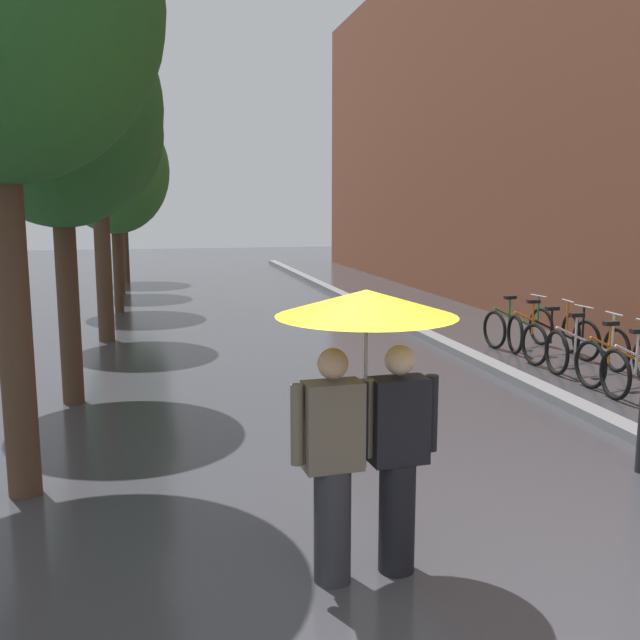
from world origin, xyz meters
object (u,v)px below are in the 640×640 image
Objects in this scene: street_tree_2 at (97,135)px; parked_bicycle_4 at (587,350)px; street_tree_1 at (57,108)px; parked_bicycle_5 at (561,341)px; parked_bicycle_6 at (543,332)px; couple_under_umbrella at (366,380)px; parked_bicycle_7 at (518,327)px; street_tree_5 at (123,174)px; street_tree_4 at (115,167)px; street_tree_3 at (113,171)px; parked_bicycle_3 at (620,360)px.

parked_bicycle_4 is at bearing -31.15° from street_tree_2.
street_tree_1 is 8.37m from parked_bicycle_5.
couple_under_umbrella is (-5.27, -6.62, 1.04)m from parked_bicycle_6.
couple_under_umbrella is (-5.13, -7.27, 1.04)m from parked_bicycle_7.
couple_under_umbrella is (-5.12, -5.83, 1.04)m from parked_bicycle_5.
street_tree_5 reaches higher than parked_bicycle_7.
parked_bicycle_6 is at bearing 51.52° from couple_under_umbrella.
parked_bicycle_7 is (0.01, 1.45, 0.00)m from parked_bicycle_5.
street_tree_1 reaches higher than street_tree_4.
street_tree_3 is 2.41× the size of couple_under_umbrella.
parked_bicycle_3 is (7.40, -9.11, -3.02)m from street_tree_3.
street_tree_1 reaches higher than street_tree_2.
street_tree_1 is at bearing 173.52° from parked_bicycle_3.
parked_bicycle_3 is 0.98× the size of parked_bicycle_5.
parked_bicycle_4 is 0.96× the size of parked_bicycle_6.
street_tree_1 is 8.60m from parked_bicycle_6.
street_tree_3 is 4.24× the size of parked_bicycle_7.
street_tree_2 reaches higher than parked_bicycle_6.
parked_bicycle_4 is 0.54× the size of couple_under_umbrella.
parked_bicycle_5 is (7.39, -7.58, -3.02)m from street_tree_3.
parked_bicycle_5 is 1.45m from parked_bicycle_7.
couple_under_umbrella is (2.49, -5.16, -2.37)m from street_tree_1.
street_tree_5 is (-0.06, 7.12, 0.22)m from street_tree_3.
street_tree_2 is at bearing -89.54° from street_tree_4.
street_tree_3 is at bearing 131.64° from parked_bicycle_4.
street_tree_2 is 8.57m from parked_bicycle_7.
street_tree_2 is 3.83m from street_tree_3.
parked_bicycle_6 is at bearing -42.00° from street_tree_3.
couple_under_umbrella is at bearing -135.17° from parked_bicycle_4.
street_tree_4 is 14.57m from parked_bicycle_4.
street_tree_1 is at bearing 115.75° from couple_under_umbrella.
street_tree_5 reaches higher than parked_bicycle_4.
parked_bicycle_4 is at bearing -64.24° from street_tree_5.
parked_bicycle_5 is (7.52, -11.30, -3.31)m from street_tree_4.
street_tree_1 is at bearing -175.02° from parked_bicycle_5.
street_tree_2 is 8.88m from parked_bicycle_6.
parked_bicycle_6 is (7.58, -13.90, -3.25)m from street_tree_5.
street_tree_5 is 4.47× the size of parked_bicycle_6.
parked_bicycle_6 is at bearing -61.38° from street_tree_5.
street_tree_3 is 12.12m from parked_bicycle_3.
street_tree_4 is 13.97m from parked_bicycle_5.
street_tree_2 reaches higher than couple_under_umbrella.
parked_bicycle_3 is at bearing -88.73° from parked_bicycle_4.
street_tree_1 is 4.59× the size of parked_bicycle_6.
parked_bicycle_4 is at bearing -95.27° from parked_bicycle_6.
street_tree_5 reaches higher than parked_bicycle_5.
parked_bicycle_4 and parked_bicycle_5 have the same top height.
street_tree_2 reaches higher than parked_bicycle_7.
street_tree_2 is 1.08× the size of street_tree_3.
street_tree_4 is at bearing 126.09° from parked_bicycle_6.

